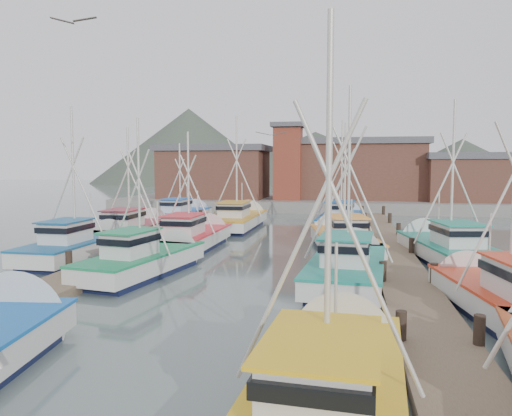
% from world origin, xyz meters
% --- Properties ---
extents(ground, '(260.00, 260.00, 0.00)m').
position_xyz_m(ground, '(0.00, 0.00, 0.00)').
color(ground, '#4C5B59').
rests_on(ground, ground).
extents(dock_left, '(2.30, 46.00, 1.50)m').
position_xyz_m(dock_left, '(-7.00, 4.04, 0.21)').
color(dock_left, brown).
rests_on(dock_left, ground).
extents(dock_right, '(2.30, 46.00, 1.50)m').
position_xyz_m(dock_right, '(7.00, 4.04, 0.21)').
color(dock_right, brown).
rests_on(dock_right, ground).
extents(quay, '(44.00, 16.00, 1.20)m').
position_xyz_m(quay, '(0.00, 37.00, 0.60)').
color(quay, gray).
rests_on(quay, ground).
extents(shed_left, '(12.72, 8.48, 6.20)m').
position_xyz_m(shed_left, '(-11.00, 35.00, 4.34)').
color(shed_left, brown).
rests_on(shed_left, quay).
extents(shed_center, '(14.84, 9.54, 6.90)m').
position_xyz_m(shed_center, '(6.00, 37.00, 4.69)').
color(shed_center, brown).
rests_on(shed_center, quay).
extents(shed_right, '(8.48, 6.36, 5.20)m').
position_xyz_m(shed_right, '(17.00, 34.00, 3.84)').
color(shed_right, brown).
rests_on(shed_right, quay).
extents(lookout_tower, '(3.60, 3.60, 8.50)m').
position_xyz_m(lookout_tower, '(-2.00, 33.00, 5.55)').
color(lookout_tower, maroon).
rests_on(lookout_tower, quay).
extents(distant_hills, '(175.00, 140.00, 42.00)m').
position_xyz_m(distant_hills, '(-12.76, 122.59, 0.00)').
color(distant_hills, '#455143').
rests_on(distant_hills, ground).
extents(boat_1, '(3.49, 9.24, 8.61)m').
position_xyz_m(boat_1, '(4.23, -12.98, 0.68)').
color(boat_1, '#101738').
rests_on(boat_1, ground).
extents(boat_4, '(3.84, 8.59, 7.88)m').
position_xyz_m(boat_4, '(-4.63, -0.85, 0.68)').
color(boat_4, '#101738').
rests_on(boat_4, ground).
extents(boat_5, '(3.78, 9.84, 9.29)m').
position_xyz_m(boat_5, '(4.64, -0.47, 0.68)').
color(boat_5, '#101738').
rests_on(boat_5, ground).
extents(boat_6, '(3.69, 8.94, 8.96)m').
position_xyz_m(boat_6, '(-9.80, 2.37, 0.68)').
color(boat_6, '#101738').
rests_on(boat_6, ground).
extents(boat_7, '(3.90, 8.71, 8.80)m').
position_xyz_m(boat_7, '(9.65, -4.93, 0.68)').
color(boat_7, '#101738').
rests_on(boat_7, ground).
extents(boat_8, '(3.25, 9.29, 7.87)m').
position_xyz_m(boat_8, '(-4.72, 6.37, 0.68)').
color(boat_8, '#101738').
rests_on(boat_8, ground).
extents(boat_9, '(4.52, 9.93, 8.39)m').
position_xyz_m(boat_9, '(4.27, 7.33, 0.68)').
color(boat_9, '#101738').
rests_on(boat_9, ground).
extents(boat_10, '(3.57, 9.54, 8.44)m').
position_xyz_m(boat_10, '(-9.72, 9.01, 0.68)').
color(boat_10, '#101738').
rests_on(boat_10, ground).
extents(boat_11, '(4.55, 9.89, 9.30)m').
position_xyz_m(boat_11, '(9.70, 5.05, 0.68)').
color(boat_11, '#101738').
rests_on(boat_11, ground).
extents(boat_12, '(4.04, 10.23, 9.91)m').
position_xyz_m(boat_12, '(-4.09, 16.79, 0.68)').
color(boat_12, '#101738').
rests_on(boat_12, ground).
extents(boat_13, '(3.90, 10.19, 9.58)m').
position_xyz_m(boat_13, '(4.15, 18.76, 0.68)').
color(boat_13, '#101738').
rests_on(boat_13, ground).
extents(boat_14, '(3.32, 9.43, 7.78)m').
position_xyz_m(boat_14, '(-9.70, 19.37, 0.68)').
color(boat_14, '#101738').
rests_on(boat_14, ground).
extents(gull_near, '(1.54, 0.66, 0.24)m').
position_xyz_m(gull_near, '(-4.27, -7.45, 9.77)').
color(gull_near, gray).
rests_on(gull_near, ground).
extents(gull_far, '(1.55, 0.62, 0.24)m').
position_xyz_m(gull_far, '(0.95, 0.91, 6.59)').
color(gull_far, gray).
rests_on(gull_far, ground).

